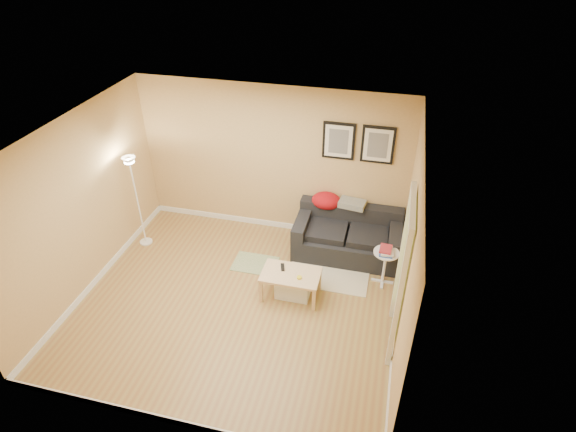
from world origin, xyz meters
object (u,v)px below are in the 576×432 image
object	(u,v)px
side_table	(384,267)
floor_lamp	(138,204)
sofa	(348,235)
book_stack	(386,250)
storage_bin	(293,286)
coffee_table	(291,285)

from	to	relation	value
side_table	floor_lamp	xyz separation A→B (m)	(-4.02, 0.05, 0.48)
sofa	floor_lamp	size ratio (longest dim) A/B	1.04
book_stack	side_table	bearing A→B (deg)	81.52
sofa	storage_bin	distance (m)	1.34
book_stack	floor_lamp	size ratio (longest dim) A/B	0.16
coffee_table	sofa	bearing A→B (deg)	52.56
storage_bin	floor_lamp	size ratio (longest dim) A/B	0.31
book_stack	floor_lamp	distance (m)	4.02
sofa	coffee_table	xyz separation A→B (m)	(-0.66, -1.20, -0.16)
coffee_table	storage_bin	world-z (taller)	coffee_table
sofa	floor_lamp	world-z (taller)	floor_lamp
coffee_table	floor_lamp	distance (m)	2.86
coffee_table	side_table	size ratio (longest dim) A/B	1.45
sofa	coffee_table	bearing A→B (deg)	-118.73
floor_lamp	coffee_table	bearing A→B (deg)	-13.89
coffee_table	side_table	bearing A→B (deg)	16.85
sofa	floor_lamp	distance (m)	3.44
side_table	floor_lamp	bearing A→B (deg)	179.28
book_stack	floor_lamp	bearing A→B (deg)	-163.70
coffee_table	storage_bin	distance (m)	0.07
coffee_table	floor_lamp	size ratio (longest dim) A/B	0.52
sofa	coffee_table	world-z (taller)	sofa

